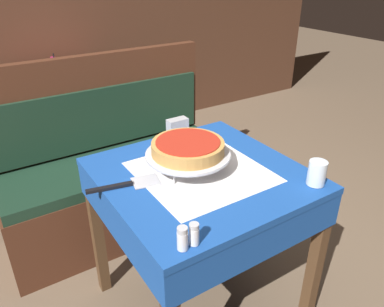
{
  "coord_description": "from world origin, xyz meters",
  "views": [
    {
      "loc": [
        -0.75,
        -1.09,
        1.54
      ],
      "look_at": [
        -0.04,
        0.01,
        0.86
      ],
      "focal_mm": 35.0,
      "sensor_mm": 36.0,
      "label": 1
    }
  ],
  "objects": [
    {
      "name": "ground_plane",
      "position": [
        0.0,
        0.0,
        0.0
      ],
      "size": [
        14.0,
        14.0,
        0.0
      ],
      "primitive_type": "plane",
      "color": "brown"
    },
    {
      "name": "dining_table_front",
      "position": [
        0.0,
        0.0,
        0.66
      ],
      "size": [
        0.79,
        0.79,
        0.77
      ],
      "color": "#194799",
      "rests_on": "ground_plane"
    },
    {
      "name": "dining_table_rear",
      "position": [
        -0.05,
        1.78,
        0.66
      ],
      "size": [
        0.71,
        0.71,
        0.76
      ],
      "color": "red",
      "rests_on": "ground_plane"
    },
    {
      "name": "booth_bench",
      "position": [
        -0.07,
        0.8,
        0.32
      ],
      "size": [
        1.35,
        0.49,
        1.07
      ],
      "color": "#4C2819",
      "rests_on": "ground_plane"
    },
    {
      "name": "back_wall_panel",
      "position": [
        0.0,
        2.29,
        1.2
      ],
      "size": [
        6.0,
        0.04,
        2.4
      ],
      "primitive_type": "cube",
      "color": "#4C2D1E",
      "rests_on": "ground_plane"
    },
    {
      "name": "pizza_pan_stand",
      "position": [
        -0.04,
        0.04,
        0.84
      ],
      "size": [
        0.34,
        0.34,
        0.08
      ],
      "color": "#ADADB2",
      "rests_on": "dining_table_front"
    },
    {
      "name": "deep_dish_pizza",
      "position": [
        -0.04,
        0.04,
        0.87
      ],
      "size": [
        0.29,
        0.29,
        0.05
      ],
      "color": "#C68E47",
      "rests_on": "pizza_pan_stand"
    },
    {
      "name": "pizza_server",
      "position": [
        -0.3,
        0.07,
        0.77
      ],
      "size": [
        0.28,
        0.11,
        0.01
      ],
      "color": "#BCBCC1",
      "rests_on": "dining_table_front"
    },
    {
      "name": "water_glass_near",
      "position": [
        0.32,
        -0.32,
        0.81
      ],
      "size": [
        0.07,
        0.07,
        0.1
      ],
      "color": "silver",
      "rests_on": "dining_table_front"
    },
    {
      "name": "salt_shaker",
      "position": [
        -0.3,
        -0.35,
        0.8
      ],
      "size": [
        0.03,
        0.03,
        0.08
      ],
      "color": "silver",
      "rests_on": "dining_table_front"
    },
    {
      "name": "pepper_shaker",
      "position": [
        -0.26,
        -0.35,
        0.8
      ],
      "size": [
        0.03,
        0.03,
        0.07
      ],
      "color": "silver",
      "rests_on": "dining_table_front"
    },
    {
      "name": "napkin_holder",
      "position": [
        0.1,
        0.35,
        0.81
      ],
      "size": [
        0.1,
        0.05,
        0.09
      ],
      "color": "#B2B2B7",
      "rests_on": "dining_table_front"
    },
    {
      "name": "condiment_caddy",
      "position": [
        -0.11,
        1.77,
        0.8
      ],
      "size": [
        0.12,
        0.12,
        0.17
      ],
      "color": "black",
      "rests_on": "dining_table_rear"
    }
  ]
}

